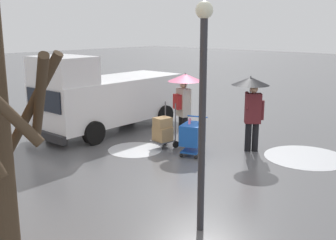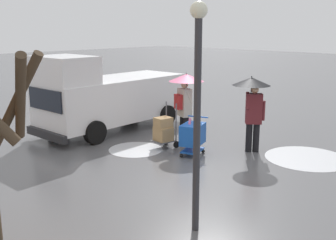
{
  "view_description": "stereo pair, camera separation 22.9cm",
  "coord_description": "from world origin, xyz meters",
  "px_view_note": "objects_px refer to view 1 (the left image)",
  "views": [
    {
      "loc": [
        -6.67,
        7.98,
        3.48
      ],
      "look_at": [
        0.47,
        0.24,
        1.05
      ],
      "focal_mm": 43.72,
      "sensor_mm": 36.0,
      "label": 1
    },
    {
      "loc": [
        -6.83,
        7.83,
        3.48
      ],
      "look_at": [
        0.47,
        0.24,
        1.05
      ],
      "focal_mm": 43.72,
      "sensor_mm": 36.0,
      "label": 2
    }
  ],
  "objects_px": {
    "hand_dolly_boxes": "(163,130)",
    "pedestrian_black_side": "(184,92)",
    "shopping_cart_vendor": "(192,135)",
    "street_lamp": "(203,96)",
    "pedestrian_pink_side": "(252,96)",
    "bare_tree_near": "(2,194)",
    "cargo_van_parked_right": "(106,96)"
  },
  "relations": [
    {
      "from": "hand_dolly_boxes",
      "to": "pedestrian_black_side",
      "type": "height_order",
      "value": "pedestrian_black_side"
    },
    {
      "from": "shopping_cart_vendor",
      "to": "hand_dolly_boxes",
      "type": "relative_size",
      "value": 0.79
    },
    {
      "from": "pedestrian_black_side",
      "to": "street_lamp",
      "type": "xyz_separation_m",
      "value": [
        -3.75,
        3.95,
        0.8
      ]
    },
    {
      "from": "pedestrian_pink_side",
      "to": "pedestrian_black_side",
      "type": "xyz_separation_m",
      "value": [
        1.92,
        0.63,
        -0.01
      ]
    },
    {
      "from": "hand_dolly_boxes",
      "to": "pedestrian_black_side",
      "type": "bearing_deg",
      "value": -96.04
    },
    {
      "from": "pedestrian_pink_side",
      "to": "street_lamp",
      "type": "bearing_deg",
      "value": 111.85
    },
    {
      "from": "bare_tree_near",
      "to": "street_lamp",
      "type": "height_order",
      "value": "bare_tree_near"
    },
    {
      "from": "cargo_van_parked_right",
      "to": "bare_tree_near",
      "type": "height_order",
      "value": "bare_tree_near"
    },
    {
      "from": "hand_dolly_boxes",
      "to": "bare_tree_near",
      "type": "relative_size",
      "value": 0.32
    },
    {
      "from": "hand_dolly_boxes",
      "to": "bare_tree_near",
      "type": "height_order",
      "value": "bare_tree_near"
    },
    {
      "from": "bare_tree_near",
      "to": "cargo_van_parked_right",
      "type": "bearing_deg",
      "value": -43.1
    },
    {
      "from": "pedestrian_pink_side",
      "to": "street_lamp",
      "type": "height_order",
      "value": "street_lamp"
    },
    {
      "from": "shopping_cart_vendor",
      "to": "hand_dolly_boxes",
      "type": "xyz_separation_m",
      "value": [
        1.05,
        0.06,
        -0.04
      ]
    },
    {
      "from": "shopping_cart_vendor",
      "to": "pedestrian_black_side",
      "type": "relative_size",
      "value": 0.49
    },
    {
      "from": "pedestrian_pink_side",
      "to": "bare_tree_near",
      "type": "distance_m",
      "value": 8.93
    },
    {
      "from": "street_lamp",
      "to": "bare_tree_near",
      "type": "bearing_deg",
      "value": 104.65
    },
    {
      "from": "bare_tree_near",
      "to": "street_lamp",
      "type": "xyz_separation_m",
      "value": [
        1.01,
        -3.87,
        0.19
      ]
    },
    {
      "from": "cargo_van_parked_right",
      "to": "hand_dolly_boxes",
      "type": "distance_m",
      "value": 2.88
    },
    {
      "from": "shopping_cart_vendor",
      "to": "cargo_van_parked_right",
      "type": "bearing_deg",
      "value": -1.63
    },
    {
      "from": "hand_dolly_boxes",
      "to": "cargo_van_parked_right",
      "type": "bearing_deg",
      "value": -3.53
    },
    {
      "from": "pedestrian_pink_side",
      "to": "cargo_van_parked_right",
      "type": "bearing_deg",
      "value": 14.92
    },
    {
      "from": "shopping_cart_vendor",
      "to": "pedestrian_black_side",
      "type": "distance_m",
      "value": 1.58
    },
    {
      "from": "pedestrian_black_side",
      "to": "bare_tree_near",
      "type": "distance_m",
      "value": 9.18
    },
    {
      "from": "shopping_cart_vendor",
      "to": "bare_tree_near",
      "type": "distance_m",
      "value": 8.17
    },
    {
      "from": "hand_dolly_boxes",
      "to": "pedestrian_pink_side",
      "type": "height_order",
      "value": "pedestrian_pink_side"
    },
    {
      "from": "shopping_cart_vendor",
      "to": "pedestrian_black_side",
      "type": "height_order",
      "value": "pedestrian_black_side"
    },
    {
      "from": "cargo_van_parked_right",
      "to": "street_lamp",
      "type": "height_order",
      "value": "street_lamp"
    },
    {
      "from": "shopping_cart_vendor",
      "to": "hand_dolly_boxes",
      "type": "bearing_deg",
      "value": 3.45
    },
    {
      "from": "cargo_van_parked_right",
      "to": "hand_dolly_boxes",
      "type": "bearing_deg",
      "value": 176.47
    },
    {
      "from": "cargo_van_parked_right",
      "to": "street_lamp",
      "type": "bearing_deg",
      "value": 153.64
    },
    {
      "from": "pedestrian_pink_side",
      "to": "bare_tree_near",
      "type": "xyz_separation_m",
      "value": [
        -2.84,
        8.44,
        0.6
      ]
    },
    {
      "from": "street_lamp",
      "to": "shopping_cart_vendor",
      "type": "bearing_deg",
      "value": -48.74
    }
  ]
}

